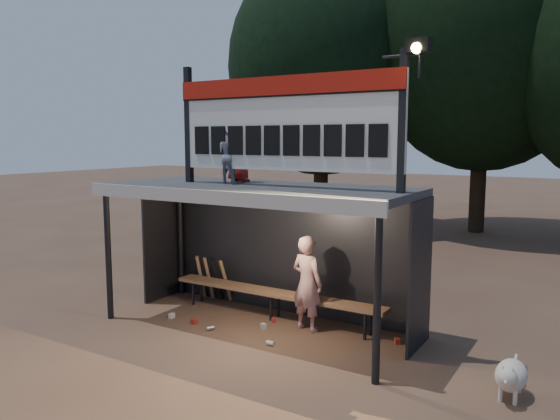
{
  "coord_description": "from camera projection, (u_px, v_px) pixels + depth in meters",
  "views": [
    {
      "loc": [
        4.78,
        -7.06,
        3.04
      ],
      "look_at": [
        0.2,
        0.4,
        1.9
      ],
      "focal_mm": 35.0,
      "sensor_mm": 36.0,
      "label": 1
    }
  ],
  "objects": [
    {
      "name": "ground",
      "position": [
        257.0,
        328.0,
        8.84
      ],
      "size": [
        80.0,
        80.0,
        0.0
      ],
      "primitive_type": "plane",
      "color": "brown",
      "rests_on": "ground"
    },
    {
      "name": "scoreboard_assembly",
      "position": [
        286.0,
        120.0,
        8.11
      ],
      "size": [
        4.1,
        0.27,
        1.99
      ],
      "color": "black",
      "rests_on": "dugout_shelter"
    },
    {
      "name": "dog",
      "position": [
        511.0,
        376.0,
        6.41
      ],
      "size": [
        0.36,
        0.81,
        0.49
      ],
      "color": "silver",
      "rests_on": "ground"
    },
    {
      "name": "child_b",
      "position": [
        239.0,
        151.0,
        9.15
      ],
      "size": [
        0.59,
        0.48,
        1.06
      ],
      "primitive_type": "imported",
      "rotation": [
        0.0,
        0.0,
        2.84
      ],
      "color": "#A61F19",
      "rests_on": "dugout_shelter"
    },
    {
      "name": "player",
      "position": [
        307.0,
        283.0,
        8.66
      ],
      "size": [
        0.62,
        0.46,
        1.54
      ],
      "primitive_type": "imported",
      "rotation": [
        0.0,
        0.0,
        2.96
      ],
      "color": "silver",
      "rests_on": "ground"
    },
    {
      "name": "litter",
      "position": [
        252.0,
        327.0,
        8.76
      ],
      "size": [
        3.79,
        1.15,
        0.08
      ],
      "color": "#B1251E",
      "rests_on": "ground"
    },
    {
      "name": "dugout_shelter",
      "position": [
        264.0,
        214.0,
        8.81
      ],
      "size": [
        5.1,
        2.08,
        2.32
      ],
      "color": "#3C3C3E",
      "rests_on": "ground"
    },
    {
      "name": "bench",
      "position": [
        275.0,
        294.0,
        9.25
      ],
      "size": [
        4.0,
        0.35,
        0.48
      ],
      "color": "#966B47",
      "rests_on": "ground"
    },
    {
      "name": "tree_left",
      "position": [
        322.0,
        66.0,
        18.66
      ],
      "size": [
        6.46,
        6.46,
        9.27
      ],
      "color": "black",
      "rests_on": "ground"
    },
    {
      "name": "tree_mid",
      "position": [
        485.0,
        40.0,
        17.25
      ],
      "size": [
        7.22,
        7.22,
        10.36
      ],
      "color": "black",
      "rests_on": "ground"
    },
    {
      "name": "bats",
      "position": [
        213.0,
        279.0,
        10.28
      ],
      "size": [
        0.68,
        0.35,
        0.84
      ],
      "color": "#A7794E",
      "rests_on": "ground"
    },
    {
      "name": "child_a",
      "position": [
        229.0,
        155.0,
        8.82
      ],
      "size": [
        0.46,
        0.37,
        0.91
      ],
      "primitive_type": "imported",
      "rotation": [
        0.0,
        0.0,
        3.09
      ],
      "color": "gray",
      "rests_on": "dugout_shelter"
    }
  ]
}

